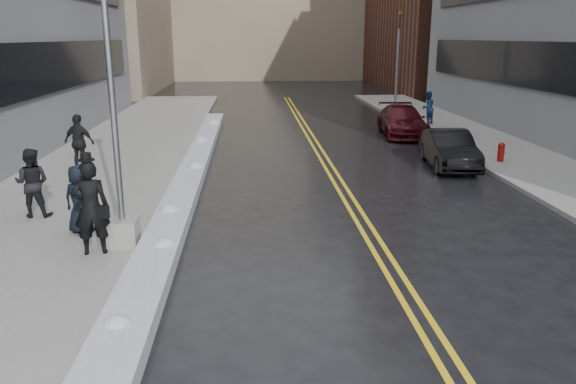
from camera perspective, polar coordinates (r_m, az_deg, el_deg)
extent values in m
plane|color=black|center=(11.20, -1.52, -9.33)|extent=(160.00, 160.00, 0.00)
cube|color=gray|center=(21.36, -18.27, 2.22)|extent=(5.50, 50.00, 0.15)
cube|color=gray|center=(23.14, 22.98, 2.74)|extent=(4.00, 50.00, 0.15)
cube|color=gold|center=(20.87, 3.82, 2.47)|extent=(0.12, 50.00, 0.01)
cube|color=gold|center=(20.91, 4.64, 2.48)|extent=(0.12, 50.00, 0.01)
cube|color=silver|center=(18.82, -10.00, 1.34)|extent=(0.90, 30.00, 0.34)
cube|color=gray|center=(13.20, -16.40, -3.94)|extent=(0.65, 0.65, 0.60)
cylinder|color=gray|center=(12.51, -17.75, 12.73)|extent=(0.14, 0.14, 7.00)
cylinder|color=maroon|center=(22.63, 20.81, 3.67)|extent=(0.24, 0.24, 0.60)
sphere|color=maroon|center=(22.58, 20.88, 4.41)|extent=(0.26, 0.26, 0.26)
cylinder|color=maroon|center=(22.62, 20.82, 3.79)|extent=(0.25, 0.10, 0.10)
cylinder|color=gray|center=(35.35, 11.00, 11.92)|extent=(0.14, 0.14, 5.00)
imported|color=#594C0C|center=(35.30, 11.26, 16.78)|extent=(0.16, 0.20, 1.00)
imported|color=black|center=(12.68, -19.40, -1.52)|extent=(0.84, 0.64, 2.06)
imported|color=black|center=(15.95, -24.56, 0.87)|extent=(0.89, 0.70, 1.81)
imported|color=black|center=(14.18, -20.37, -0.68)|extent=(0.92, 0.72, 1.67)
imported|color=black|center=(21.00, -20.43, 4.76)|extent=(1.25, 0.83, 1.97)
imported|color=navy|center=(31.24, 13.96, 8.31)|extent=(1.08, 1.06, 1.75)
imported|color=black|center=(21.62, 16.04, 4.21)|extent=(1.80, 4.27, 1.37)
imported|color=#3D090F|center=(28.23, 11.53, 7.09)|extent=(2.43, 5.08, 1.43)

